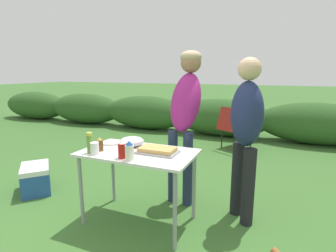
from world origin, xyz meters
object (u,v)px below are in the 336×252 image
Objects in this scene: plate_stack at (112,143)px; mayo_bottle at (129,151)px; relish_jar at (90,143)px; mixing_bowl at (132,141)px; camp_chair_green_behind_table at (234,126)px; cooler_box at (36,178)px; folding_table at (138,159)px; ketchup_bottle at (122,149)px; standing_person_in_navy_coat at (186,107)px; standing_person_in_olive_jacket at (246,127)px; beer_bottle at (100,144)px; paper_cup_stack at (95,148)px; food_tray at (157,150)px.

mayo_bottle reaches higher than plate_stack.
plate_stack is 1.05× the size of relish_jar.
mixing_bowl is 2.89m from camp_chair_green_behind_table.
relish_jar is (-0.24, -0.36, 0.05)m from mixing_bowl.
cooler_box is (-2.01, -2.85, -0.30)m from camp_chair_green_behind_table.
folding_table is 6.44× the size of ketchup_bottle.
cooler_box is at bearing -157.28° from standing_person_in_navy_coat.
cooler_box is at bearing -97.28° from camp_chair_green_behind_table.
ketchup_bottle is at bearing -1.81° from relish_jar.
standing_person_in_olive_jacket is at bearing 12.72° from plate_stack.
mayo_bottle is at bearing -17.42° from beer_bottle.
standing_person_in_olive_jacket is (1.30, 0.57, 0.17)m from beer_bottle.
food_tray is at bearing 25.72° from paper_cup_stack.
mixing_bowl is at bearing 44.82° from cooler_box.
folding_table is at bearing 38.92° from cooler_box.
beer_bottle is (-0.41, 0.13, -0.02)m from mayo_bottle.
mayo_bottle is (0.45, -0.39, 0.07)m from plate_stack.
mixing_bowl reaches higher than folding_table.
camp_chair_green_behind_table is (0.86, 3.16, -0.37)m from relish_jar.
standing_person_in_navy_coat is 2.11m from cooler_box.
paper_cup_stack is at bearing 27.58° from cooler_box.
camp_chair_green_behind_table is at bearing 75.08° from beer_bottle.
paper_cup_stack is at bearing -79.57° from plate_stack.
plate_stack is 0.12× the size of standing_person_in_navy_coat.
folding_table is 4.31× the size of mixing_bowl.
food_tray is 0.67× the size of cooler_box.
ketchup_bottle reaches higher than camp_chair_green_behind_table.
paper_cup_stack is 0.11m from beer_bottle.
mixing_bowl is 0.33m from beer_bottle.
standing_person_in_navy_coat reaches higher than camp_chair_green_behind_table.
food_tray is 2.23× the size of ketchup_bottle.
beer_bottle is (-0.02, 0.11, 0.01)m from paper_cup_stack.
beer_bottle is 0.17× the size of camp_chair_green_behind_table.
plate_stack is 0.25m from mixing_bowl.
ketchup_bottle is at bearing 1.42° from paper_cup_stack.
beer_bottle reaches higher than cooler_box.
relish_jar is 1.51m from standing_person_in_olive_jacket.
ketchup_bottle reaches higher than cooler_box.
mayo_bottle reaches higher than mixing_bowl.
folding_table is 6.38× the size of mayo_bottle.
relish_jar is 0.24× the size of camp_chair_green_behind_table.
food_tray reaches higher than plate_stack.
plate_stack is (-0.60, 0.12, -0.02)m from food_tray.
plate_stack is 0.82× the size of mixing_bowl.
folding_table is 3.00m from camp_chair_green_behind_table.
relish_jar is at bearing -102.06° from standing_person_in_olive_jacket.
mayo_bottle is 0.10× the size of standing_person_in_navy_coat.
folding_table is 7.96× the size of beer_bottle.
cooler_box is (-1.60, 0.35, -0.65)m from mayo_bottle.
camp_chair_green_behind_table reaches higher than food_tray.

